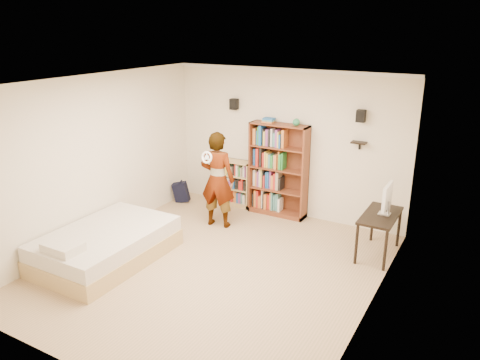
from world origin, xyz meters
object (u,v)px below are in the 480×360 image
object	(u,v)px
low_bookshelf	(234,183)
computer_desk	(379,235)
tall_bookshelf	(278,170)
person	(218,180)
daybed	(106,241)

from	to	relation	value
low_bookshelf	computer_desk	world-z (taller)	low_bookshelf
tall_bookshelf	person	xyz separation A→B (m)	(-0.70, -0.99, -0.01)
daybed	person	bearing A→B (deg)	68.02
computer_desk	person	distance (m)	2.82
computer_desk	daybed	size ratio (longest dim) A/B	0.48
low_bookshelf	daybed	distance (m)	3.00
person	computer_desk	bearing A→B (deg)	176.15
tall_bookshelf	daybed	distance (m)	3.33
daybed	computer_desk	bearing A→B (deg)	31.90
tall_bookshelf	daybed	world-z (taller)	tall_bookshelf
low_bookshelf	computer_desk	distance (m)	3.10
low_bookshelf	person	bearing A→B (deg)	-76.14
tall_bookshelf	person	world-z (taller)	tall_bookshelf
computer_desk	person	bearing A→B (deg)	-174.49
tall_bookshelf	daybed	xyz separation A→B (m)	(-1.49, -2.92, -0.56)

